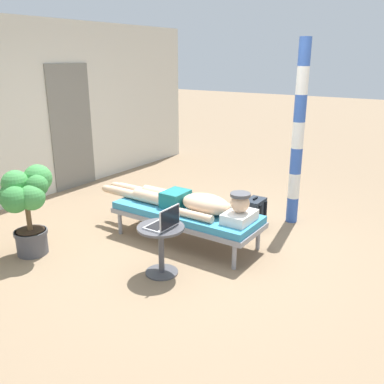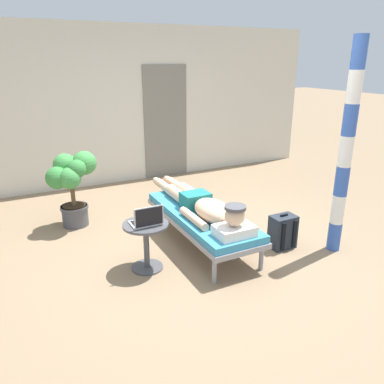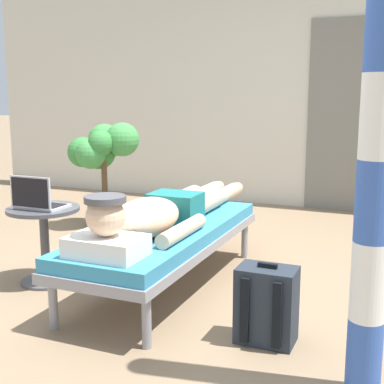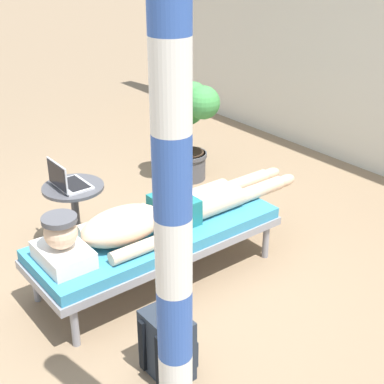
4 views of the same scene
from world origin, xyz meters
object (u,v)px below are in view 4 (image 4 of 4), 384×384
object	(u,v)px
lounge_chair	(157,237)
laptop	(66,181)
backpack	(168,345)
side_table	(75,205)
porch_post	(174,255)
potted_plant	(188,117)
person_reclining	(151,217)

from	to	relation	value
lounge_chair	laptop	bearing A→B (deg)	-159.57
lounge_chair	backpack	distance (m)	0.98
side_table	porch_post	size ratio (longest dim) A/B	0.22
side_table	backpack	world-z (taller)	side_table
laptop	backpack	size ratio (longest dim) A/B	0.73
backpack	potted_plant	bearing A→B (deg)	139.77
lounge_chair	side_table	xyz separation A→B (m)	(-0.79, -0.24, 0.01)
potted_plant	person_reclining	bearing A→B (deg)	-45.96
side_table	porch_post	xyz separation A→B (m)	(2.12, -0.58, 0.83)
laptop	person_reclining	bearing A→B (deg)	17.44
backpack	side_table	bearing A→B (deg)	170.76
person_reclining	backpack	distance (m)	1.00
potted_plant	backpack	bearing A→B (deg)	-40.23
laptop	potted_plant	xyz separation A→B (m)	(-0.48, 1.55, 0.07)
backpack	potted_plant	size ratio (longest dim) A/B	0.42
lounge_chair	laptop	distance (m)	0.87
person_reclining	backpack	world-z (taller)	person_reclining
person_reclining	laptop	size ratio (longest dim) A/B	7.00
backpack	person_reclining	bearing A→B (deg)	150.89
side_table	backpack	distance (m)	1.64
lounge_chair	backpack	world-z (taller)	backpack
porch_post	laptop	bearing A→B (deg)	166.04
porch_post	potted_plant	bearing A→B (deg)	141.31
lounge_chair	backpack	bearing A→B (deg)	-31.49
person_reclining	porch_post	bearing A→B (deg)	-30.13
lounge_chair	laptop	world-z (taller)	laptop
lounge_chair	side_table	bearing A→B (deg)	-162.92
laptop	backpack	world-z (taller)	laptop
lounge_chair	side_table	world-z (taller)	side_table
lounge_chair	porch_post	size ratio (longest dim) A/B	0.77
backpack	potted_plant	world-z (taller)	potted_plant
person_reclining	side_table	bearing A→B (deg)	-166.01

